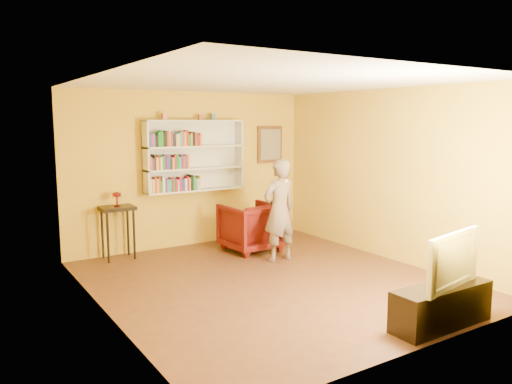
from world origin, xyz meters
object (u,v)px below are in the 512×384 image
Objects in this scene: person at (279,210)px; television at (444,259)px; bookshelf at (193,156)px; console_table at (117,216)px; tv_cabinet at (441,306)px; armchair at (251,227)px; ruby_lustre at (117,196)px.

television is (-0.01, -3.04, -0.06)m from person.
bookshelf is 1.68m from console_table.
television reaches higher than tv_cabinet.
person is (0.70, -1.62, -0.79)m from bookshelf.
person is 1.55× the size of television.
person is (0.05, -0.75, 0.39)m from armchair.
armchair is 0.72× the size of tv_cabinet.
console_table reaches higher than tv_cabinet.
television is at bearing 88.43° from armchair.
tv_cabinet is (0.04, -3.80, -0.19)m from armchair.
bookshelf is 1.93m from person.
armchair is at bearing 90.58° from tv_cabinet.
console_table is 2.57m from person.
armchair reaches higher than tv_cabinet.
armchair is at bearing -18.84° from ruby_lustre.
tv_cabinet is at bearing 88.43° from armchair.
person is (2.12, -1.46, 0.10)m from console_table.
console_table is at bearing 115.05° from tv_cabinet.
person reaches higher than armchair.
ruby_lustre is 2.27m from armchair.
ruby_lustre reaches higher than console_table.
armchair is 0.56× the size of person.
bookshelf is at bearing 6.42° from ruby_lustre.
ruby_lustre is 0.19× the size of tv_cabinet.
television is (2.10, -4.50, 0.04)m from console_table.
tv_cabinet is at bearing -64.95° from console_table.
tv_cabinet is at bearing 86.93° from person.
armchair is 3.80m from tv_cabinet.
ruby_lustre is 0.14× the size of person.
person reaches higher than ruby_lustre.
tv_cabinet is at bearing -81.63° from bookshelf.
person is 3.10m from tv_cabinet.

